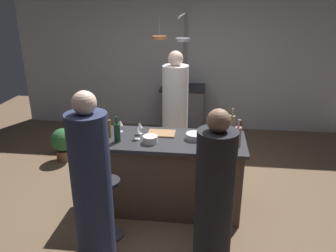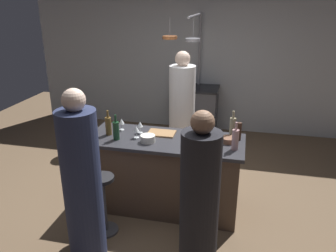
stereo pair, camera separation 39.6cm
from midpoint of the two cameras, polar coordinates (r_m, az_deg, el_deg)
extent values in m
plane|color=brown|center=(4.29, 2.25, -13.35)|extent=(9.00, 9.00, 0.00)
cube|color=#B2B7BC|center=(6.47, 7.27, 10.83)|extent=(6.40, 0.16, 2.60)
cube|color=brown|center=(4.06, 2.33, -8.33)|extent=(1.72, 0.66, 0.86)
cube|color=#2D2D33|center=(3.86, 2.43, -2.49)|extent=(1.80, 0.72, 0.04)
cube|color=#47474C|center=(6.29, 6.52, 2.40)|extent=(0.76, 0.60, 0.86)
cube|color=black|center=(6.17, 6.69, 6.32)|extent=(0.80, 0.64, 0.03)
cylinder|color=white|center=(4.89, 4.66, 1.19)|extent=(0.37, 0.37, 1.54)
sphere|color=beige|center=(4.67, 4.97, 11.24)|extent=(0.21, 0.21, 0.21)
cylinder|color=#4C4C51|center=(3.92, -7.54, -17.10)|extent=(0.28, 0.28, 0.02)
cylinder|color=#4C4C51|center=(3.73, -7.77, -13.22)|extent=(0.06, 0.06, 0.62)
cylinder|color=black|center=(3.56, -8.03, -8.84)|extent=(0.26, 0.26, 0.04)
cylinder|color=#262D4C|center=(3.24, -10.83, -10.29)|extent=(0.36, 0.36, 1.51)
sphere|color=beige|center=(2.90, -11.95, 4.23)|extent=(0.21, 0.21, 0.21)
cylinder|color=#4C4C51|center=(3.74, 9.24, -19.34)|extent=(0.28, 0.28, 0.02)
cylinder|color=#4C4C51|center=(3.55, 9.55, -15.38)|extent=(0.06, 0.06, 0.62)
cylinder|color=black|center=(3.36, 9.89, -10.86)|extent=(0.26, 0.26, 0.04)
cylinder|color=black|center=(3.02, 9.15, -13.76)|extent=(0.34, 0.34, 1.42)
sphere|color=#8C664C|center=(2.65, 10.13, 0.55)|extent=(0.19, 0.19, 0.19)
cylinder|color=gray|center=(6.36, 7.03, 8.61)|extent=(0.04, 0.04, 2.15)
cylinder|color=gray|center=(5.59, 6.76, 18.07)|extent=(0.04, 1.28, 0.04)
cylinder|color=#B26638|center=(5.18, 2.57, 14.71)|extent=(0.22, 0.22, 0.04)
cylinder|color=gray|center=(5.16, 2.59, 16.32)|extent=(0.01, 0.01, 0.29)
cylinder|color=gray|center=(5.10, 6.50, 14.25)|extent=(0.22, 0.22, 0.04)
cylinder|color=gray|center=(5.11, 6.60, 16.04)|extent=(0.01, 0.01, 0.32)
cylinder|color=brown|center=(5.66, -13.47, -4.06)|extent=(0.24, 0.24, 0.16)
sphere|color=#2D6633|center=(5.56, -13.69, -1.63)|extent=(0.36, 0.36, 0.36)
cube|color=#997047|center=(3.99, 1.73, -1.26)|extent=(0.32, 0.22, 0.02)
cylinder|color=#382319|center=(3.91, 14.82, -0.95)|extent=(0.05, 0.05, 0.21)
cylinder|color=brown|center=(3.96, -7.24, -0.08)|extent=(0.07, 0.07, 0.21)
cylinder|color=brown|center=(3.91, -7.34, 1.95)|extent=(0.03, 0.03, 0.08)
cylinder|color=gray|center=(3.97, 13.68, -0.32)|extent=(0.07, 0.07, 0.23)
cylinder|color=gray|center=(3.92, 13.88, 1.83)|extent=(0.03, 0.03, 0.08)
cylinder|color=#193D23|center=(3.82, -5.85, -0.87)|extent=(0.07, 0.07, 0.21)
cylinder|color=#193D23|center=(3.76, -5.93, 1.21)|extent=(0.03, 0.03, 0.08)
cylinder|color=#B78C8E|center=(3.65, 14.36, -2.34)|extent=(0.07, 0.07, 0.22)
cylinder|color=#B78C8E|center=(3.60, 14.57, -0.08)|extent=(0.03, 0.03, 0.08)
cylinder|color=silver|center=(4.02, -1.90, -1.19)|extent=(0.06, 0.06, 0.01)
cylinder|color=silver|center=(4.00, -1.91, -0.65)|extent=(0.01, 0.01, 0.07)
cone|color=silver|center=(3.98, -1.92, 0.29)|extent=(0.07, 0.07, 0.06)
cylinder|color=silver|center=(3.88, -2.44, -2.03)|extent=(0.06, 0.06, 0.01)
cylinder|color=silver|center=(3.86, -2.44, -1.48)|extent=(0.01, 0.01, 0.07)
cone|color=silver|center=(3.84, -2.46, -0.51)|extent=(0.07, 0.07, 0.06)
cylinder|color=silver|center=(4.12, -5.08, -0.68)|extent=(0.06, 0.06, 0.01)
cylinder|color=silver|center=(4.10, -5.10, -0.16)|extent=(0.01, 0.01, 0.07)
cone|color=silver|center=(4.08, -5.13, 0.76)|extent=(0.07, 0.07, 0.06)
cylinder|color=silver|center=(3.75, -0.42, -2.21)|extent=(0.17, 0.17, 0.08)
cylinder|color=#B7B7BC|center=(3.84, 7.30, -1.96)|extent=(0.21, 0.21, 0.07)
cylinder|color=brown|center=(3.85, 13.08, -2.34)|extent=(0.17, 0.17, 0.06)
camera|label=1|loc=(0.20, -87.14, 1.09)|focal=36.08mm
camera|label=2|loc=(0.20, 92.86, -1.09)|focal=36.08mm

